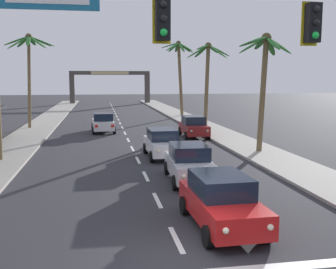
{
  "coord_description": "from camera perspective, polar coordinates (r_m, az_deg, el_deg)",
  "views": [
    {
      "loc": [
        -2.14,
        -9.54,
        4.68
      ],
      "look_at": [
        0.85,
        8.0,
        2.2
      ],
      "focal_mm": 43.3,
      "sensor_mm": 36.0,
      "label": 1
    }
  ],
  "objects": [
    {
      "name": "sedan_third_in_queue",
      "position": [
        18.56,
        3.02,
        -3.97
      ],
      "size": [
        2.09,
        4.51,
        1.68
      ],
      "color": "silver",
      "rests_on": "ground"
    },
    {
      "name": "sidewalk_left",
      "position": [
        30.43,
        -20.29,
        -1.28
      ],
      "size": [
        3.2,
        110.0,
        0.14
      ],
      "primitive_type": "cube",
      "color": "#9E998E",
      "rests_on": "ground"
    },
    {
      "name": "sidewalk_right",
      "position": [
        31.5,
        8.81,
        -0.58
      ],
      "size": [
        3.2,
        110.0,
        0.14
      ],
      "primitive_type": "cube",
      "color": "#9E998E",
      "rests_on": "ground"
    },
    {
      "name": "sedan_parked_nearest_kerb",
      "position": [
        32.49,
        3.62,
        1.15
      ],
      "size": [
        2.05,
        4.49,
        1.68
      ],
      "color": "maroon",
      "rests_on": "ground"
    },
    {
      "name": "palm_right_second",
      "position": [
        25.86,
        13.42,
        9.4
      ],
      "size": [
        3.41,
        3.61,
        7.43
      ],
      "color": "brown",
      "rests_on": "ground"
    },
    {
      "name": "town_gateway_arch",
      "position": [
        76.39,
        -8.15,
        7.3
      ],
      "size": [
        14.73,
        0.9,
        6.0
      ],
      "color": "#423D38",
      "rests_on": "ground"
    },
    {
      "name": "sedan_oncoming_far",
      "position": [
        35.8,
        -9.13,
        1.7
      ],
      "size": [
        2.08,
        4.5,
        1.68
      ],
      "color": "silver",
      "rests_on": "ground"
    },
    {
      "name": "sedan_fifth_in_queue",
      "position": [
        24.16,
        -0.78,
        -1.18
      ],
      "size": [
        2.0,
        4.47,
        1.68
      ],
      "color": "silver",
      "rests_on": "ground"
    },
    {
      "name": "ground_plane",
      "position": [
        10.84,
        2.81,
        -17.65
      ],
      "size": [
        220.0,
        220.0,
        0.0
      ],
      "primitive_type": "plane",
      "color": "#2D2D33"
    },
    {
      "name": "palm_left_third",
      "position": [
        39.52,
        -18.93,
        10.45
      ],
      "size": [
        4.54,
        4.55,
        8.69
      ],
      "color": "brown",
      "rests_on": "ground"
    },
    {
      "name": "traffic_signal_mast",
      "position": [
        10.59,
        20.38,
        10.65
      ],
      "size": [
        10.96,
        0.41,
        7.37
      ],
      "color": "#2D2D33",
      "rests_on": "ground"
    },
    {
      "name": "palm_right_third",
      "position": [
        37.74,
        5.6,
        9.31
      ],
      "size": [
        4.12,
        3.78,
        7.92
      ],
      "color": "brown",
      "rests_on": "ground"
    },
    {
      "name": "sedan_lead_at_stop_bar",
      "position": [
        13.01,
        7.51,
        -9.23
      ],
      "size": [
        2.03,
        4.49,
        1.68
      ],
      "color": "red",
      "rests_on": "ground"
    },
    {
      "name": "lane_markings",
      "position": [
        30.09,
        -4.68,
        -1.04
      ],
      "size": [
        4.28,
        88.04,
        0.01
      ],
      "color": "silver",
      "rests_on": "ground"
    },
    {
      "name": "palm_right_farthest",
      "position": [
        49.96,
        1.6,
        10.07
      ],
      "size": [
        4.03,
        3.88,
        9.19
      ],
      "color": "brown",
      "rests_on": "ground"
    }
  ]
}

